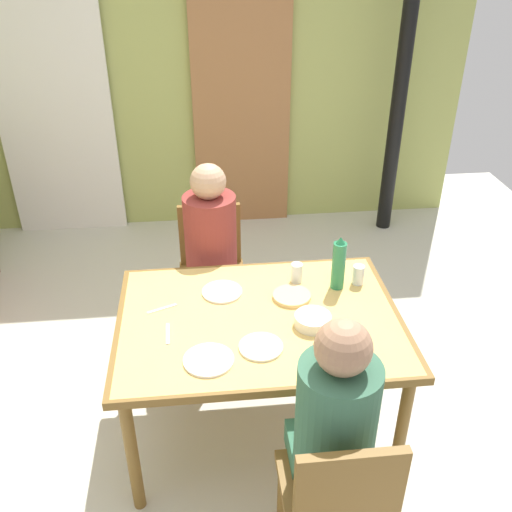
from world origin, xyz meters
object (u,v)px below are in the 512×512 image
at_px(serving_bowl_center, 313,320).
at_px(chair_far_diner, 212,267).
at_px(person_far_diner, 211,237).
at_px(water_bottle_green_near, 339,264).
at_px(person_near_diner, 335,417).
at_px(chair_near_diner, 338,499).
at_px(dining_table, 259,329).

bearing_deg(serving_bowl_center, chair_far_diner, 115.37).
xyz_separation_m(person_far_diner, water_bottle_green_near, (0.63, -0.49, 0.08)).
bearing_deg(person_far_diner, chair_far_diner, -90.00).
bearing_deg(person_near_diner, water_bottle_green_near, 76.28).
xyz_separation_m(chair_near_diner, water_bottle_green_near, (0.23, 1.06, 0.36)).
bearing_deg(serving_bowl_center, chair_near_diner, -92.99).
relative_size(chair_near_diner, chair_far_diner, 1.00).
bearing_deg(water_bottle_green_near, chair_far_diner, 134.93).
height_order(chair_far_diner, serving_bowl_center, chair_far_diner).
relative_size(dining_table, serving_bowl_center, 7.93).
bearing_deg(water_bottle_green_near, dining_table, -153.08).
height_order(chair_near_diner, water_bottle_green_near, water_bottle_green_near).
bearing_deg(water_bottle_green_near, person_far_diner, 141.88).
bearing_deg(water_bottle_green_near, person_near_diner, -103.72).
height_order(chair_near_diner, chair_far_diner, same).
xyz_separation_m(person_near_diner, person_far_diner, (-0.40, 1.41, 0.00)).
bearing_deg(chair_far_diner, chair_near_diner, 103.37).
distance_m(dining_table, serving_bowl_center, 0.27).
height_order(person_near_diner, water_bottle_green_near, person_near_diner).
xyz_separation_m(dining_table, chair_far_diner, (-0.20, 0.84, -0.16)).
distance_m(chair_far_diner, serving_bowl_center, 1.06).
xyz_separation_m(chair_near_diner, person_near_diner, (-0.00, 0.14, 0.28)).
xyz_separation_m(dining_table, water_bottle_green_near, (0.42, 0.22, 0.20)).
bearing_deg(chair_far_diner, water_bottle_green_near, 134.93).
bearing_deg(chair_near_diner, chair_far_diner, 103.37).
xyz_separation_m(chair_near_diner, chair_far_diner, (-0.40, 1.69, 0.00)).
distance_m(chair_near_diner, person_near_diner, 0.31).
bearing_deg(chair_near_diner, person_far_diner, 104.50).
relative_size(dining_table, chair_far_diner, 1.55).
height_order(chair_near_diner, person_far_diner, person_far_diner).
xyz_separation_m(chair_near_diner, person_far_diner, (-0.40, 1.55, 0.28)).
bearing_deg(dining_table, person_far_diner, 105.91).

